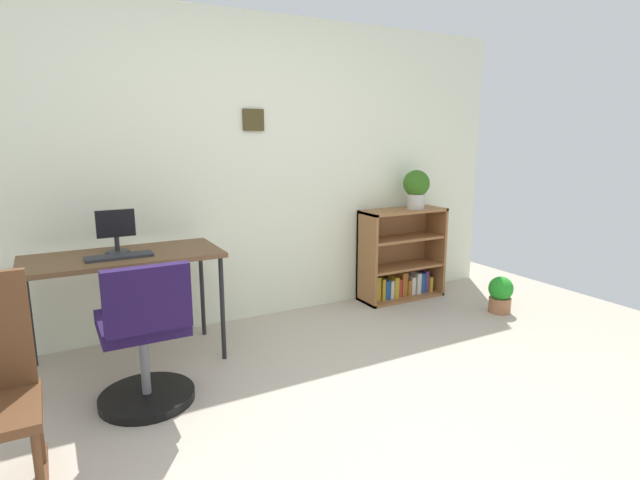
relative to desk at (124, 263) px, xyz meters
name	(u,v)px	position (x,y,z in m)	size (l,w,h in m)	color
ground_plane	(387,468)	(0.83, -1.69, -0.67)	(6.24, 6.24, 0.00)	#B6A998
wall_back	(225,172)	(0.83, 0.46, 0.51)	(5.20, 0.12, 2.37)	silver
desk	(124,263)	(0.00, 0.00, 0.00)	(1.19, 0.56, 0.73)	brown
monitor	(116,230)	(-0.02, 0.06, 0.20)	(0.23, 0.14, 0.28)	#262628
keyboard	(119,256)	(-0.03, -0.09, 0.07)	(0.39, 0.13, 0.02)	#292B30
office_chair	(145,345)	(0.00, -0.63, -0.31)	(0.52, 0.55, 0.84)	black
bookshelf_low	(399,259)	(2.39, 0.27, -0.32)	(0.79, 0.30, 0.82)	#915E35
potted_plant_on_shelf	(416,187)	(2.51, 0.21, 0.34)	(0.24, 0.24, 0.35)	#B7B2A8
potted_plant_floor	(500,294)	(2.88, -0.49, -0.51)	(0.20, 0.20, 0.31)	#9E6642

